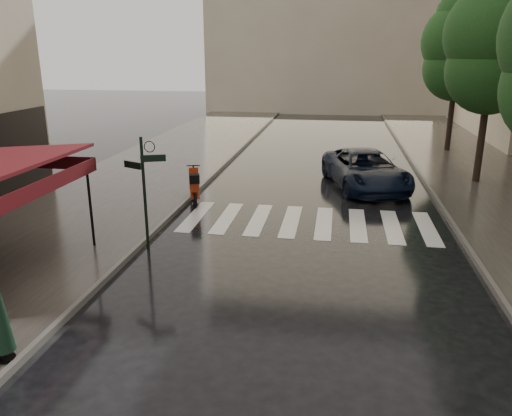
# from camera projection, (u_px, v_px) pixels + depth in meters

# --- Properties ---
(ground) EXTENTS (120.00, 120.00, 0.00)m
(ground) POSITION_uv_depth(u_px,v_px,m) (151.00, 304.00, 10.71)
(ground) COLOR black
(ground) RESTS_ON ground
(sidewalk_near) EXTENTS (6.00, 60.00, 0.12)m
(sidewalk_near) POSITION_uv_depth(u_px,v_px,m) (151.00, 170.00, 22.69)
(sidewalk_near) COLOR #38332D
(sidewalk_near) RESTS_ON ground
(sidewalk_far) EXTENTS (5.50, 60.00, 0.12)m
(sidewalk_far) POSITION_uv_depth(u_px,v_px,m) (495.00, 183.00, 20.41)
(sidewalk_far) COLOR #38332D
(sidewalk_far) RESTS_ON ground
(curb_near) EXTENTS (0.12, 60.00, 0.16)m
(curb_near) POSITION_uv_depth(u_px,v_px,m) (217.00, 172.00, 22.21)
(curb_near) COLOR #595651
(curb_near) RESTS_ON ground
(curb_far) EXTENTS (0.12, 60.00, 0.16)m
(curb_far) POSITION_uv_depth(u_px,v_px,m) (424.00, 180.00, 20.84)
(curb_far) COLOR #595651
(curb_far) RESTS_ON ground
(crosswalk) EXTENTS (7.85, 3.20, 0.01)m
(crosswalk) POSITION_uv_depth(u_px,v_px,m) (307.00, 222.00, 15.90)
(crosswalk) COLOR silver
(crosswalk) RESTS_ON ground
(signpost) EXTENTS (1.17, 0.29, 3.10)m
(signpost) POSITION_uv_depth(u_px,v_px,m) (144.00, 185.00, 13.17)
(signpost) COLOR black
(signpost) RESTS_ON ground
(tree_mid) EXTENTS (3.80, 3.80, 8.34)m
(tree_mid) POSITION_uv_depth(u_px,v_px,m) (495.00, 41.00, 18.88)
(tree_mid) COLOR black
(tree_mid) RESTS_ON sidewalk_far
(tree_far) EXTENTS (3.80, 3.80, 8.16)m
(tree_far) POSITION_uv_depth(u_px,v_px,m) (459.00, 47.00, 25.48)
(tree_far) COLOR black
(tree_far) RESTS_ON sidewalk_far
(scooter) EXTENTS (0.84, 1.81, 1.22)m
(scooter) POSITION_uv_depth(u_px,v_px,m) (194.00, 187.00, 17.82)
(scooter) COLOR black
(scooter) RESTS_ON ground
(parked_car) EXTENTS (3.79, 5.81, 1.49)m
(parked_car) POSITION_uv_depth(u_px,v_px,m) (365.00, 170.00, 19.72)
(parked_car) COLOR black
(parked_car) RESTS_ON ground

